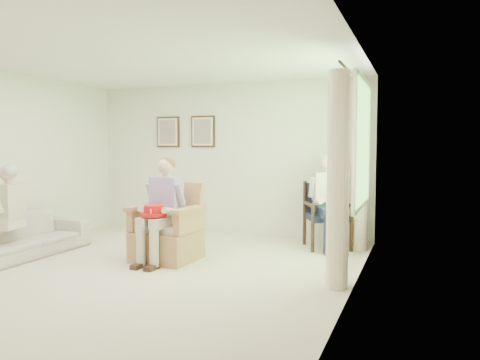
# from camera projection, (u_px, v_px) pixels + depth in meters

# --- Properties ---
(floor) EXTENTS (5.50, 5.50, 0.00)m
(floor) POSITION_uv_depth(u_px,v_px,m) (140.00, 271.00, 5.67)
(floor) COLOR beige
(floor) RESTS_ON ground
(back_wall) EXTENTS (5.00, 0.04, 2.60)m
(back_wall) POSITION_uv_depth(u_px,v_px,m) (227.00, 159.00, 8.14)
(back_wall) COLOR silver
(back_wall) RESTS_ON ground
(right_wall) EXTENTS (0.04, 5.50, 2.60)m
(right_wall) POSITION_uv_depth(u_px,v_px,m) (352.00, 167.00, 4.68)
(right_wall) COLOR silver
(right_wall) RESTS_ON ground
(ceiling) EXTENTS (5.00, 5.50, 0.02)m
(ceiling) POSITION_uv_depth(u_px,v_px,m) (137.00, 54.00, 5.49)
(ceiling) COLOR white
(ceiling) RESTS_ON back_wall
(window) EXTENTS (0.13, 2.50, 1.63)m
(window) POSITION_uv_depth(u_px,v_px,m) (362.00, 141.00, 5.79)
(window) COLOR #2D6B23
(window) RESTS_ON right_wall
(curtain_left) EXTENTS (0.34, 0.34, 2.30)m
(curtain_left) POSITION_uv_depth(u_px,v_px,m) (338.00, 181.00, 4.96)
(curtain_left) COLOR beige
(curtain_left) RESTS_ON ground
(curtain_right) EXTENTS (0.34, 0.34, 2.30)m
(curtain_right) POSITION_uv_depth(u_px,v_px,m) (360.00, 172.00, 6.78)
(curtain_right) COLOR beige
(curtain_right) RESTS_ON ground
(framed_print_left) EXTENTS (0.45, 0.05, 0.55)m
(framed_print_left) POSITION_uv_depth(u_px,v_px,m) (168.00, 132.00, 8.48)
(framed_print_left) COLOR #382114
(framed_print_left) RESTS_ON back_wall
(framed_print_right) EXTENTS (0.45, 0.05, 0.55)m
(framed_print_right) POSITION_uv_depth(u_px,v_px,m) (203.00, 132.00, 8.23)
(framed_print_right) COLOR #382114
(framed_print_right) RESTS_ON back_wall
(wicker_armchair) EXTENTS (0.80, 0.79, 1.02)m
(wicker_armchair) POSITION_uv_depth(u_px,v_px,m) (168.00, 236.00, 6.24)
(wicker_armchair) COLOR #A97B50
(wicker_armchair) RESTS_ON ground
(wood_armchair) EXTENTS (0.62, 0.58, 0.96)m
(wood_armchair) POSITION_uv_depth(u_px,v_px,m) (328.00, 212.00, 7.03)
(wood_armchair) COLOR black
(wood_armchair) RESTS_ON ground
(sofa) EXTENTS (1.99, 0.78, 0.58)m
(sofa) POSITION_uv_depth(u_px,v_px,m) (21.00, 236.00, 6.40)
(sofa) COLOR beige
(sofa) RESTS_ON ground
(person_wicker) EXTENTS (0.40, 0.62, 1.34)m
(person_wicker) POSITION_uv_depth(u_px,v_px,m) (163.00, 203.00, 6.08)
(person_wicker) COLOR beige
(person_wicker) RESTS_ON ground
(person_dark) EXTENTS (0.40, 0.63, 1.36)m
(person_dark) POSITION_uv_depth(u_px,v_px,m) (327.00, 195.00, 6.86)
(person_dark) COLOR #1B203D
(person_dark) RESTS_ON ground
(person_sofa) EXTENTS (0.42, 0.63, 1.25)m
(person_sofa) POSITION_uv_depth(u_px,v_px,m) (4.00, 208.00, 6.13)
(person_sofa) COLOR beige
(person_sofa) RESTS_ON ground
(red_hat) EXTENTS (0.33, 0.33, 0.14)m
(red_hat) POSITION_uv_depth(u_px,v_px,m) (153.00, 212.00, 5.90)
(red_hat) COLOR red
(red_hat) RESTS_ON person_wicker
(hatbox) EXTENTS (0.53, 0.53, 0.68)m
(hatbox) POSITION_uv_depth(u_px,v_px,m) (148.00, 241.00, 6.21)
(hatbox) COLOR #9F8856
(hatbox) RESTS_ON ground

